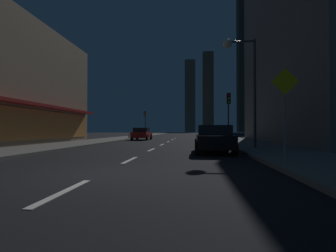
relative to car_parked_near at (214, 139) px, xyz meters
The scene contains 15 objects.
ground_plane 25.46m from the car_parked_near, 98.13° to the left, with size 78.00×136.00×0.10m, color black.
sidewalk_right 25.43m from the car_parked_near, 82.31° to the left, with size 4.00×76.00×0.15m, color #605E59.
sidewalk_left 27.34m from the car_parked_near, 112.82° to the left, with size 4.00×76.00×0.15m, color #605E59.
lane_marking_center 7.72m from the car_parked_near, 117.92° to the left, with size 0.16×33.40×0.01m.
building_apartment_right 16.52m from the car_parked_near, 40.14° to the left, with size 11.00×20.00×18.15m, color slate.
skyscraper_distant_tall 116.34m from the car_parked_near, 91.27° to the left, with size 5.17×6.57×36.15m, color brown.
skyscraper_distant_mid 142.05m from the car_parked_near, 86.78° to the left, with size 6.23×8.69×47.33m, color #484436.
skyscraper_distant_short 127.00m from the car_parked_near, 78.13° to the left, with size 6.42×7.95×70.69m, color #2E2C22.
car_parked_near is the anchor object (origin of this frame).
car_parked_far 17.84m from the car_parked_near, 113.81° to the left, with size 1.98×4.24×1.45m.
fire_hydrant_far_left 21.37m from the car_parked_near, 116.40° to the left, with size 0.42×0.30×0.65m.
traffic_light_near_right 8.77m from the car_parked_near, 76.96° to the left, with size 0.32×0.48×4.20m.
traffic_light_far_left 29.76m from the car_parked_near, 107.86° to the left, with size 0.32×0.48×4.20m.
street_lamp_right 5.10m from the car_parked_near, 48.73° to the left, with size 1.96×0.56×6.58m.
pedestrian_crossing_sign 5.23m from the car_parked_near, 66.80° to the right, with size 0.91×0.08×3.15m.
Camera 1 is at (2.51, -6.72, 1.22)m, focal length 27.08 mm.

